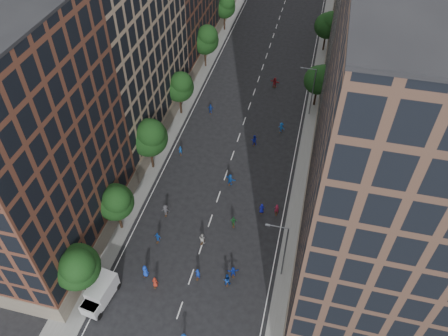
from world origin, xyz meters
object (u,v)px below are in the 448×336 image
object	(u,v)px
streetlamp_far	(312,90)
skater_0	(145,271)
streetlamp_near	(283,249)
cargo_van	(100,293)
skater_2	(227,280)
skater_1	(198,274)

from	to	relation	value
streetlamp_far	skater_0	xyz separation A→B (m)	(-15.76, -37.08, -4.26)
streetlamp_near	skater_0	world-z (taller)	streetlamp_near
streetlamp_near	streetlamp_far	distance (m)	33.00
cargo_van	skater_2	size ratio (longest dim) A/B	2.78
skater_0	skater_2	size ratio (longest dim) A/B	0.96
cargo_van	streetlamp_near	bearing A→B (deg)	30.77
streetlamp_far	skater_0	world-z (taller)	streetlamp_far
skater_1	cargo_van	bearing A→B (deg)	32.32
skater_0	cargo_van	bearing A→B (deg)	62.29
streetlamp_far	skater_1	bearing A→B (deg)	-104.83
streetlamp_near	streetlamp_far	bearing A→B (deg)	90.00
skater_1	streetlamp_far	bearing A→B (deg)	-100.79
streetlamp_near	skater_0	bearing A→B (deg)	-165.47
streetlamp_far	skater_0	bearing A→B (deg)	-113.03
skater_1	skater_2	xyz separation A→B (m)	(3.58, 0.02, 0.07)
cargo_van	skater_0	world-z (taller)	cargo_van
cargo_van	skater_1	distance (m)	11.45
skater_0	skater_1	world-z (taller)	skater_0
streetlamp_near	cargo_van	distance (m)	21.61
streetlamp_far	skater_2	world-z (taller)	streetlamp_far
streetlamp_near	cargo_van	size ratio (longest dim) A/B	1.72
streetlamp_near	streetlamp_far	world-z (taller)	same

